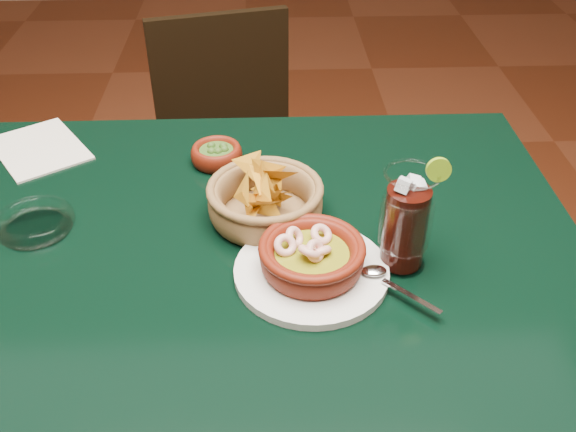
{
  "coord_description": "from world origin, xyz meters",
  "views": [
    {
      "loc": [
        0.11,
        -0.77,
        1.37
      ],
      "look_at": [
        0.14,
        -0.02,
        0.81
      ],
      "focal_mm": 40.0,
      "sensor_mm": 36.0,
      "label": 1
    }
  ],
  "objects_px": {
    "dining_table": "(202,289)",
    "dining_chair": "(234,164)",
    "shrimp_plate": "(312,260)",
    "chip_basket": "(265,201)",
    "cola_drink": "(406,221)"
  },
  "relations": [
    {
      "from": "dining_chair",
      "to": "shrimp_plate",
      "type": "xyz_separation_m",
      "value": [
        0.15,
        -0.78,
        0.32
      ]
    },
    {
      "from": "dining_chair",
      "to": "chip_basket",
      "type": "bearing_deg",
      "value": -82.45
    },
    {
      "from": "dining_table",
      "to": "shrimp_plate",
      "type": "bearing_deg",
      "value": -25.58
    },
    {
      "from": "dining_table",
      "to": "cola_drink",
      "type": "bearing_deg",
      "value": -11.31
    },
    {
      "from": "chip_basket",
      "to": "shrimp_plate",
      "type": "bearing_deg",
      "value": -65.18
    },
    {
      "from": "dining_table",
      "to": "cola_drink",
      "type": "distance_m",
      "value": 0.36
    },
    {
      "from": "dining_table",
      "to": "chip_basket",
      "type": "distance_m",
      "value": 0.18
    },
    {
      "from": "dining_table",
      "to": "shrimp_plate",
      "type": "height_order",
      "value": "shrimp_plate"
    },
    {
      "from": "shrimp_plate",
      "to": "chip_basket",
      "type": "bearing_deg",
      "value": 114.82
    },
    {
      "from": "shrimp_plate",
      "to": "chip_basket",
      "type": "height_order",
      "value": "chip_basket"
    },
    {
      "from": "dining_table",
      "to": "dining_chair",
      "type": "distance_m",
      "value": 0.73
    },
    {
      "from": "dining_chair",
      "to": "cola_drink",
      "type": "distance_m",
      "value": 0.89
    },
    {
      "from": "dining_chair",
      "to": "shrimp_plate",
      "type": "height_order",
      "value": "dining_chair"
    },
    {
      "from": "shrimp_plate",
      "to": "cola_drink",
      "type": "relative_size",
      "value": 1.56
    },
    {
      "from": "shrimp_plate",
      "to": "cola_drink",
      "type": "bearing_deg",
      "value": 9.12
    }
  ]
}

